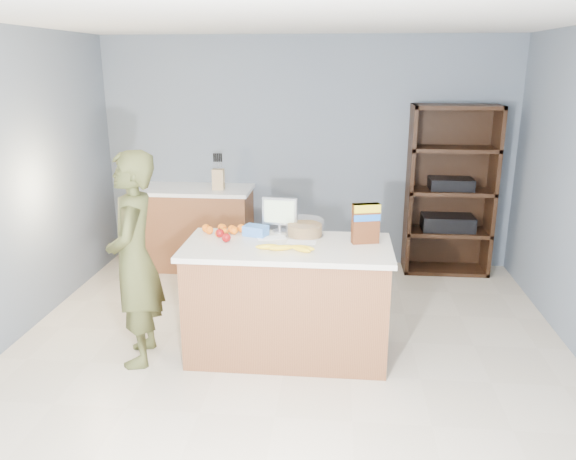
# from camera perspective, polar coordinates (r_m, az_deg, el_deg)

# --- Properties ---
(floor) EXTENTS (4.50, 5.00, 0.02)m
(floor) POSITION_cam_1_polar(r_m,az_deg,el_deg) (4.30, -0.45, -14.25)
(floor) COLOR beige
(floor) RESTS_ON ground
(walls) EXTENTS (4.52, 5.02, 2.51)m
(walls) POSITION_cam_1_polar(r_m,az_deg,el_deg) (3.73, -0.51, 8.09)
(walls) COLOR slate
(walls) RESTS_ON ground
(counter_peninsula) EXTENTS (1.56, 0.76, 0.90)m
(counter_peninsula) POSITION_cam_1_polar(r_m,az_deg,el_deg) (4.37, -0.06, -7.55)
(counter_peninsula) COLOR brown
(counter_peninsula) RESTS_ON ground
(back_cabinet) EXTENTS (1.24, 0.62, 0.90)m
(back_cabinet) POSITION_cam_1_polar(r_m,az_deg,el_deg) (6.33, -9.27, 0.28)
(back_cabinet) COLOR brown
(back_cabinet) RESTS_ON ground
(shelving_unit) EXTENTS (0.90, 0.40, 1.80)m
(shelving_unit) POSITION_cam_1_polar(r_m,az_deg,el_deg) (6.28, 16.05, 3.60)
(shelving_unit) COLOR black
(shelving_unit) RESTS_ON ground
(person) EXTENTS (0.49, 0.65, 1.62)m
(person) POSITION_cam_1_polar(r_m,az_deg,el_deg) (4.30, -15.34, -2.93)
(person) COLOR #424521
(person) RESTS_ON ground
(knife_block) EXTENTS (0.12, 0.10, 0.31)m
(knife_block) POSITION_cam_1_polar(r_m,az_deg,el_deg) (6.08, -7.09, 5.21)
(knife_block) COLOR tan
(knife_block) RESTS_ON back_cabinet
(envelopes) EXTENTS (0.47, 0.23, 0.00)m
(envelopes) POSITION_cam_1_polar(r_m,az_deg,el_deg) (4.31, -0.17, -1.01)
(envelopes) COLOR white
(envelopes) RESTS_ON counter_peninsula
(bananas) EXTENTS (0.44, 0.14, 0.04)m
(bananas) POSITION_cam_1_polar(r_m,az_deg,el_deg) (4.06, 0.02, -1.82)
(bananas) COLOR yellow
(bananas) RESTS_ON counter_peninsula
(apples) EXTENTS (0.14, 0.18, 0.07)m
(apples) POSITION_cam_1_polar(r_m,az_deg,el_deg) (4.33, -6.62, -0.55)
(apples) COLOR maroon
(apples) RESTS_ON counter_peninsula
(oranges) EXTENTS (0.35, 0.22, 0.06)m
(oranges) POSITION_cam_1_polar(r_m,az_deg,el_deg) (4.49, -6.58, 0.03)
(oranges) COLOR orange
(oranges) RESTS_ON counter_peninsula
(blue_carton) EXTENTS (0.21, 0.17, 0.08)m
(blue_carton) POSITION_cam_1_polar(r_m,az_deg,el_deg) (4.42, -3.30, -0.06)
(blue_carton) COLOR blue
(blue_carton) RESTS_ON counter_peninsula
(salad_bowl) EXTENTS (0.30, 0.30, 0.13)m
(salad_bowl) POSITION_cam_1_polar(r_m,az_deg,el_deg) (4.41, 1.70, 0.19)
(salad_bowl) COLOR #267219
(salad_bowl) RESTS_ON counter_peninsula
(tv) EXTENTS (0.28, 0.12, 0.28)m
(tv) POSITION_cam_1_polar(r_m,az_deg,el_deg) (4.47, -0.85, 1.77)
(tv) COLOR silver
(tv) RESTS_ON counter_peninsula
(cereal_box) EXTENTS (0.22, 0.12, 0.30)m
(cereal_box) POSITION_cam_1_polar(r_m,az_deg,el_deg) (4.23, 7.90, 0.97)
(cereal_box) COLOR #592B14
(cereal_box) RESTS_ON counter_peninsula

